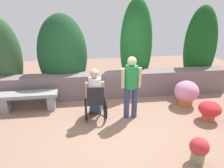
{
  "coord_description": "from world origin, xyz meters",
  "views": [
    {
      "loc": [
        -0.76,
        -4.75,
        2.9
      ],
      "look_at": [
        -0.04,
        0.34,
        0.85
      ],
      "focal_mm": 35.55,
      "sensor_mm": 36.0,
      "label": 1
    }
  ],
  "objects": [
    {
      "name": "flower_pot_terracotta_by_wall",
      "position": [
        2.31,
        -0.28,
        0.27
      ],
      "size": [
        0.55,
        0.55,
        0.48
      ],
      "color": "#B85631",
      "rests_on": "ground"
    },
    {
      "name": "person_standing_companion",
      "position": [
        0.39,
        0.13,
        0.92
      ],
      "size": [
        0.49,
        0.3,
        1.59
      ],
      "rotation": [
        0.0,
        0.0,
        0.22
      ],
      "color": "navy",
      "rests_on": "ground"
    },
    {
      "name": "person_in_wheelchair",
      "position": [
        -0.48,
        0.19,
        0.62
      ],
      "size": [
        0.53,
        0.66,
        1.33
      ],
      "rotation": [
        0.0,
        0.0,
        0.19
      ],
      "color": "black",
      "rests_on": "ground"
    },
    {
      "name": "flower_pot_red_accent",
      "position": [
        2.1,
        0.59,
        0.37
      ],
      "size": [
        0.67,
        0.67,
        0.71
      ],
      "color": "#B96934",
      "rests_on": "ground"
    },
    {
      "name": "stone_bench",
      "position": [
        -2.24,
        0.88,
        0.33
      ],
      "size": [
        1.55,
        0.4,
        0.5
      ],
      "rotation": [
        0.0,
        0.0,
        0.04
      ],
      "color": "gray",
      "rests_on": "ground"
    },
    {
      "name": "hedge_backdrop",
      "position": [
        -0.26,
        2.04,
        1.28
      ],
      "size": [
        7.39,
        1.05,
        2.88
      ],
      "color": "#2F542F",
      "rests_on": "ground"
    },
    {
      "name": "ground_plane",
      "position": [
        0.0,
        0.0,
        0.0
      ],
      "size": [
        11.84,
        11.84,
        0.0
      ],
      "primitive_type": "plane",
      "color": "#8E6B58"
    },
    {
      "name": "flower_pot_purple_near",
      "position": [
        1.29,
        -1.66,
        0.28
      ],
      "size": [
        0.35,
        0.35,
        0.5
      ],
      "color": "gray",
      "rests_on": "ground"
    },
    {
      "name": "stone_retaining_wall",
      "position": [
        0.0,
        1.47,
        0.38
      ],
      "size": [
        7.5,
        0.46,
        0.75
      ],
      "primitive_type": "cube",
      "color": "slate",
      "rests_on": "ground"
    }
  ]
}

